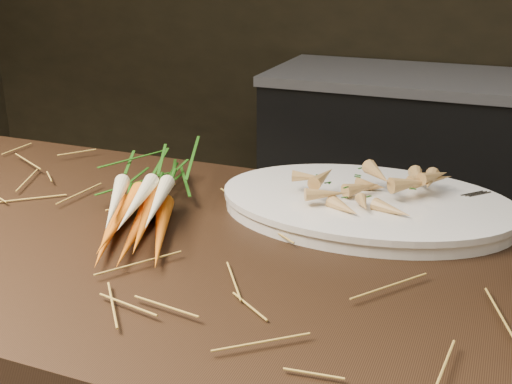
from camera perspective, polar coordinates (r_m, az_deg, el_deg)
back_counter at (r=2.82m, az=19.66°, el=1.03°), size 1.82×0.62×0.84m
straw_bedding at (r=0.96m, az=-1.78°, el=-4.48°), size 1.40×0.60×0.02m
root_veg_bunch at (r=1.10m, az=-9.48°, el=0.33°), size 0.28×0.45×0.08m
serving_platter at (r=1.09m, az=9.71°, el=-1.32°), size 0.50×0.35×0.03m
roasted_veg_heap at (r=1.08m, az=9.84°, el=0.64°), size 0.25×0.19×0.05m
serving_fork at (r=1.06m, az=18.83°, el=-2.07°), size 0.14×0.15×0.00m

